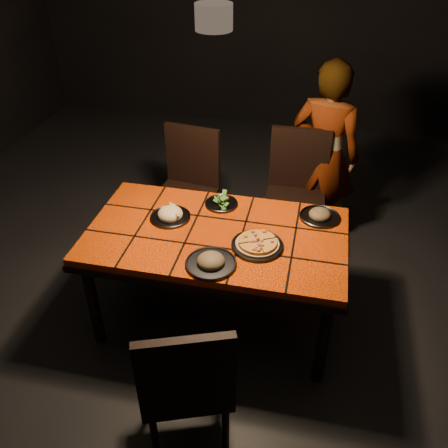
% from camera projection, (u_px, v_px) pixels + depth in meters
% --- Properties ---
extents(room_shell, '(6.04, 7.04, 3.08)m').
position_uv_depth(room_shell, '(215.00, 118.00, 2.50)').
color(room_shell, black).
rests_on(room_shell, ground).
extents(dining_table, '(1.62, 0.92, 0.75)m').
position_uv_depth(dining_table, '(216.00, 242.00, 2.98)').
color(dining_table, '#F24607').
rests_on(dining_table, ground).
extents(chair_near, '(0.57, 0.57, 0.98)m').
position_uv_depth(chair_near, '(186.00, 381.00, 2.27)').
color(chair_near, black).
rests_on(chair_near, ground).
extents(chair_far_left, '(0.51, 0.51, 1.00)m').
position_uv_depth(chair_far_left, '(188.00, 182.00, 3.78)').
color(chair_far_left, black).
rests_on(chair_far_left, ground).
extents(chair_far_right, '(0.47, 0.47, 1.02)m').
position_uv_depth(chair_far_right, '(296.00, 186.00, 3.72)').
color(chair_far_right, black).
rests_on(chair_far_right, ground).
extents(diner, '(0.63, 0.48, 1.52)m').
position_uv_depth(diner, '(324.00, 155.00, 3.75)').
color(diner, brown).
rests_on(diner, ground).
extents(pendant_lamp, '(0.18, 0.18, 1.06)m').
position_uv_depth(pendant_lamp, '(214.00, 13.00, 2.20)').
color(pendant_lamp, black).
rests_on(pendant_lamp, room_shell).
extents(plate_pizza, '(0.35, 0.35, 0.04)m').
position_uv_depth(plate_pizza, '(257.00, 244.00, 2.81)').
color(plate_pizza, '#333337').
rests_on(plate_pizza, dining_table).
extents(plate_pasta, '(0.26, 0.26, 0.09)m').
position_uv_depth(plate_pasta, '(170.00, 215.00, 3.05)').
color(plate_pasta, '#333337').
rests_on(plate_pasta, dining_table).
extents(plate_salad, '(0.22, 0.22, 0.07)m').
position_uv_depth(plate_salad, '(221.00, 202.00, 3.17)').
color(plate_salad, '#333337').
rests_on(plate_salad, dining_table).
extents(plate_mushroom_a, '(0.29, 0.29, 0.10)m').
position_uv_depth(plate_mushroom_a, '(211.00, 261.00, 2.67)').
color(plate_mushroom_a, '#333337').
rests_on(plate_mushroom_a, dining_table).
extents(plate_mushroom_b, '(0.26, 0.26, 0.09)m').
position_uv_depth(plate_mushroom_b, '(320.00, 215.00, 3.05)').
color(plate_mushroom_b, '#333337').
rests_on(plate_mushroom_b, dining_table).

